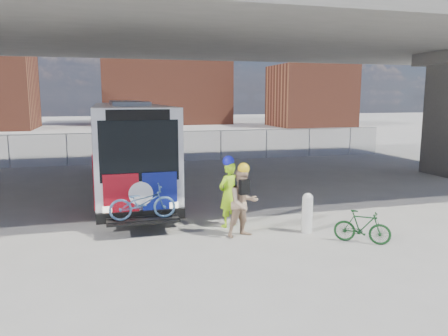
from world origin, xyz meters
name	(u,v)px	position (x,y,z in m)	size (l,w,h in m)	color
ground	(199,213)	(0.00, 0.00, 0.00)	(160.00, 160.00, 0.00)	#9E9991
bus	(128,139)	(-2.00, 4.61, 2.11)	(2.67, 12.90, 3.69)	silver
overpass	(176,29)	(0.00, 4.00, 6.54)	(40.00, 16.00, 7.95)	#605E59
chainlink_fence	(156,139)	(0.00, 12.00, 1.42)	(30.00, 0.06, 30.00)	gray
brick_buildings	(133,86)	(1.23, 48.23, 5.42)	(54.00, 22.00, 12.00)	brown
smokestack	(211,42)	(14.00, 55.00, 12.50)	(2.20, 2.20, 25.00)	brown
bollard	(307,211)	(2.56, -2.90, 0.62)	(0.30, 0.30, 1.17)	silver
cyclist_hivis	(228,193)	(0.55, -1.70, 1.04)	(0.86, 0.77, 2.15)	#A6EE19
cyclist_tan	(243,202)	(0.68, -2.74, 0.98)	(1.07, 0.93, 2.08)	tan
bike_parked	(362,227)	(3.56, -4.12, 0.44)	(0.42, 1.48, 0.89)	#143F19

